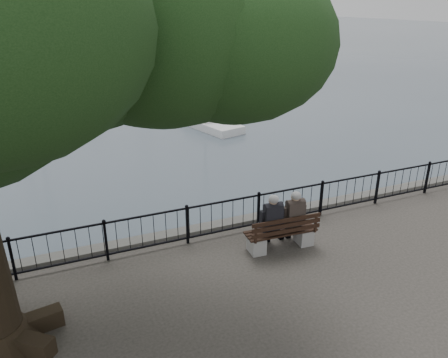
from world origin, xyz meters
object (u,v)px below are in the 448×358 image
bench (282,236)px  person_left (270,223)px  person_right (292,220)px  lion_monument (84,42)px

bench → person_left: bearing=156.4°
bench → person_left: person_left is taller
person_left → person_right: bearing=-3.5°
person_left → lion_monument: lion_monument is taller
bench → person_left: (-0.28, 0.12, 0.36)m
bench → person_left: 0.47m
bench → person_left: size_ratio=1.21×
bench → person_right: 0.49m
person_left → bench: bearing=-23.6°
bench → person_right: person_right is taller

